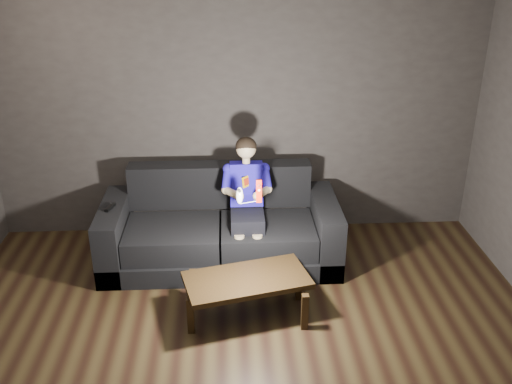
{
  "coord_description": "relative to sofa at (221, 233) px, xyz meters",
  "views": [
    {
      "loc": [
        -0.09,
        -3.1,
        2.97
      ],
      "look_at": [
        0.15,
        1.55,
        0.85
      ],
      "focal_mm": 40.0,
      "sensor_mm": 36.0,
      "label": 1
    }
  ],
  "objects": [
    {
      "name": "back_wall",
      "position": [
        0.18,
        0.67,
        1.06
      ],
      "size": [
        5.0,
        0.04,
        2.7
      ],
      "primitive_type": "cube",
      "color": "#36302F",
      "rests_on": "ground"
    },
    {
      "name": "sofa",
      "position": [
        0.0,
        0.0,
        0.0
      ],
      "size": [
        2.28,
        0.98,
        0.88
      ],
      "color": "black",
      "rests_on": "floor"
    },
    {
      "name": "child",
      "position": [
        0.26,
        -0.06,
        0.46
      ],
      "size": [
        0.47,
        0.57,
        1.15
      ],
      "color": "black",
      "rests_on": "sofa"
    },
    {
      "name": "wii_remote_red",
      "position": [
        0.35,
        -0.5,
        0.67
      ],
      "size": [
        0.05,
        0.08,
        0.2
      ],
      "color": "red",
      "rests_on": "child"
    },
    {
      "name": "nunchuk_white",
      "position": [
        0.18,
        -0.5,
        0.63
      ],
      "size": [
        0.07,
        0.1,
        0.16
      ],
      "color": "white",
      "rests_on": "child"
    },
    {
      "name": "wii_remote_black",
      "position": [
        -1.02,
        -0.08,
        0.35
      ],
      "size": [
        0.08,
        0.16,
        0.03
      ],
      "color": "black",
      "rests_on": "sofa"
    },
    {
      "name": "coffee_table",
      "position": [
        0.22,
        -0.94,
        0.03
      ],
      "size": [
        1.11,
        0.74,
        0.37
      ],
      "color": "black",
      "rests_on": "floor"
    }
  ]
}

